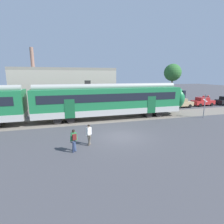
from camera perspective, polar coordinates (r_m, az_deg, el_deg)
ground_plane at (r=15.69m, az=3.10°, el=-7.93°), size 160.00×160.00×0.00m
track_bed at (r=21.96m, az=-29.61°, el=-3.69°), size 80.00×4.40×0.01m
commuter_train at (r=21.05m, az=-23.67°, el=2.52°), size 38.05×3.07×4.73m
pedestrian_green at (r=12.59m, az=-12.34°, el=-8.51°), size 0.54×0.69×1.67m
pedestrian_white at (r=13.60m, az=-7.57°, el=-6.89°), size 0.50×0.71×1.67m
parked_car_tan at (r=31.45m, az=21.50°, el=2.78°), size 4.05×1.86×1.54m
parked_car_red at (r=34.87m, az=27.51°, el=3.08°), size 4.03×1.82×1.54m
crossing_signal at (r=24.81m, az=28.08°, el=2.83°), size 0.96×0.22×3.00m
background_building at (r=28.23m, az=-14.83°, el=7.22°), size 14.80×5.00×9.20m
street_tree_right at (r=38.52m, az=19.19°, el=12.03°), size 3.47×3.47×7.61m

